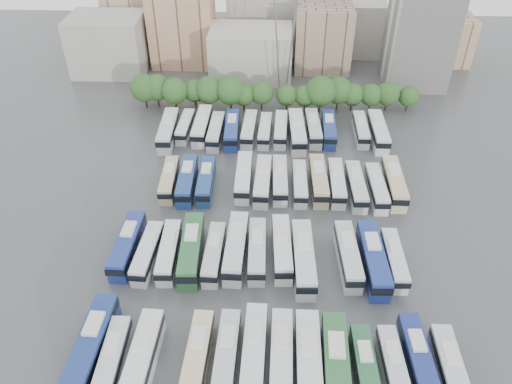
{
  "coord_description": "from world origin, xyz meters",
  "views": [
    {
      "loc": [
        0.17,
        -59.02,
        53.75
      ],
      "look_at": [
        -2.56,
        7.27,
        3.0
      ],
      "focal_mm": 35.0,
      "sensor_mm": 36.0,
      "label": 1
    }
  ],
  "objects_px": {
    "bus_r0_s12": "(418,359)",
    "bus_r2_s2": "(187,180)",
    "bus_r0_s4": "(197,356)",
    "bus_r2_s8": "(300,183)",
    "bus_r0_s8": "(308,364)",
    "bus_r1_s4": "(214,254)",
    "bus_r2_s5": "(244,177)",
    "bus_r2_s7": "(280,179)",
    "bus_r0_s13": "(451,373)",
    "bus_r0_s9": "(336,367)",
    "bus_r2_s12": "(377,188)",
    "bus_r2_s6": "(263,180)",
    "bus_r3_s12": "(361,129)",
    "bus_r0_s11": "(394,369)",
    "bus_r1_s5": "(236,247)",
    "bus_r3_s4": "(232,129)",
    "bus_r1_s12": "(394,259)",
    "bus_r0_s7": "(281,357)",
    "bus_r1_s3": "(191,249)",
    "bus_r3_s9": "(313,128)",
    "bus_r2_s10": "(337,182)",
    "bus_r1_s2": "(169,251)",
    "bus_r3_s13": "(378,131)",
    "bus_r1_s6": "(257,250)",
    "bus_r0_s6": "(254,352)",
    "bus_r0_s5": "(227,354)",
    "bus_r3_s3": "(216,131)",
    "bus_r1_s0": "(128,245)",
    "electricity_pylon": "(285,15)",
    "bus_r3_s6": "(265,130)",
    "apartment_tower": "(421,30)",
    "bus_r3_s10": "(329,129)",
    "bus_r1_s8": "(303,258)",
    "bus_r2_s9": "(319,180)",
    "bus_r0_s0": "(92,345)",
    "bus_r3_s1": "(185,126)",
    "bus_r0_s2": "(142,359)",
    "bus_r2_s1": "(169,179)",
    "bus_r0_s1": "(112,361)",
    "bus_r2_s3": "(206,181)",
    "bus_r2_s11": "(356,186)",
    "bus_r1_s7": "(282,248)",
    "bus_r3_s2": "(202,125)",
    "bus_r3_s7": "(281,129)"
  },
  "relations": [
    {
      "from": "bus_r0_s13",
      "to": "bus_r1_s4",
      "type": "xyz_separation_m",
      "value": [
        -29.69,
        18.51,
        -0.07
      ]
    },
    {
      "from": "bus_r0_s12",
      "to": "bus_r2_s2",
      "type": "bearing_deg",
      "value": 131.29
    },
    {
      "from": "bus_r0_s1",
      "to": "bus_r3_s1",
      "type": "bearing_deg",
      "value": 88.76
    },
    {
      "from": "bus_r1_s3",
      "to": "bus_r1_s4",
      "type": "height_order",
      "value": "bus_r1_s3"
    },
    {
      "from": "bus_r0_s7",
      "to": "bus_r3_s10",
      "type": "xyz_separation_m",
      "value": [
        9.74,
        54.38,
        -0.06
      ]
    },
    {
      "from": "bus_r0_s8",
      "to": "bus_r1_s5",
      "type": "height_order",
      "value": "bus_r0_s8"
    },
    {
      "from": "bus_r0_s7",
      "to": "bus_r1_s12",
      "type": "xyz_separation_m",
      "value": [
        16.47,
        17.14,
        -0.19
      ]
    },
    {
      "from": "bus_r0_s8",
      "to": "bus_r1_s4",
      "type": "bearing_deg",
      "value": 125.99
    },
    {
      "from": "bus_r2_s11",
      "to": "bus_r3_s12",
      "type": "xyz_separation_m",
      "value": [
        3.34,
        19.82,
        -0.09
      ]
    },
    {
      "from": "bus_r0_s2",
      "to": "bus_r0_s11",
      "type": "bearing_deg",
      "value": 2.07
    },
    {
      "from": "bus_r2_s7",
      "to": "bus_r3_s4",
      "type": "xyz_separation_m",
      "value": [
        -9.88,
        16.98,
        0.08
      ]
    },
    {
      "from": "bus_r2_s3",
      "to": "bus_r3_s12",
      "type": "height_order",
      "value": "bus_r2_s3"
    },
    {
      "from": "bus_r2_s12",
      "to": "bus_r3_s3",
      "type": "relative_size",
      "value": 0.98
    },
    {
      "from": "bus_r1_s3",
      "to": "bus_r3_s9",
      "type": "xyz_separation_m",
      "value": [
        19.91,
        36.84,
        -0.21
      ]
    },
    {
      "from": "bus_r0_s12",
      "to": "bus_r0_s11",
      "type": "bearing_deg",
      "value": -158.09
    },
    {
      "from": "apartment_tower",
      "to": "bus_r2_s7",
      "type": "bearing_deg",
      "value": -125.66
    },
    {
      "from": "bus_r1_s12",
      "to": "bus_r2_s11",
      "type": "relative_size",
      "value": 0.93
    },
    {
      "from": "bus_r1_s6",
      "to": "bus_r3_s12",
      "type": "xyz_separation_m",
      "value": [
        19.95,
        36.56,
        -0.09
      ]
    },
    {
      "from": "bus_r3_s4",
      "to": "bus_r1_s12",
      "type": "bearing_deg",
      "value": -55.16
    },
    {
      "from": "bus_r0_s4",
      "to": "bus_r2_s8",
      "type": "height_order",
      "value": "bus_r0_s4"
    },
    {
      "from": "bus_r0_s11",
      "to": "bus_r1_s6",
      "type": "height_order",
      "value": "bus_r1_s6"
    },
    {
      "from": "bus_r1_s0",
      "to": "electricity_pylon",
      "type": "bearing_deg",
      "value": 68.66
    },
    {
      "from": "bus_r0_s7",
      "to": "bus_r3_s1",
      "type": "bearing_deg",
      "value": 111.09
    },
    {
      "from": "bus_r1_s6",
      "to": "bus_r3_s7",
      "type": "height_order",
      "value": "bus_r1_s6"
    },
    {
      "from": "bus_r0_s8",
      "to": "bus_r3_s1",
      "type": "relative_size",
      "value": 1.25
    },
    {
      "from": "bus_r2_s7",
      "to": "bus_r3_s10",
      "type": "bearing_deg",
      "value": 60.07
    },
    {
      "from": "bus_r2_s5",
      "to": "bus_r3_s10",
      "type": "bearing_deg",
      "value": 46.84
    },
    {
      "from": "bus_r0_s9",
      "to": "bus_r2_s12",
      "type": "relative_size",
      "value": 1.18
    },
    {
      "from": "bus_r3_s6",
      "to": "apartment_tower",
      "type": "bearing_deg",
      "value": 40.53
    },
    {
      "from": "bus_r1_s0",
      "to": "bus_r3_s2",
      "type": "relative_size",
      "value": 0.99
    },
    {
      "from": "bus_r0_s6",
      "to": "bus_r2_s8",
      "type": "distance_m",
      "value": 35.52
    },
    {
      "from": "bus_r1_s0",
      "to": "bus_r2_s7",
      "type": "xyz_separation_m",
      "value": [
        22.85,
        17.82,
        -0.12
      ]
    },
    {
      "from": "bus_r2_s8",
      "to": "bus_r3_s13",
      "type": "relative_size",
      "value": 0.85
    },
    {
      "from": "bus_r0_s0",
      "to": "bus_r3_s3",
      "type": "bearing_deg",
      "value": 81.21
    },
    {
      "from": "bus_r1_s2",
      "to": "bus_r3_s13",
      "type": "bearing_deg",
      "value": 42.94
    },
    {
      "from": "electricity_pylon",
      "to": "bus_r3_s10",
      "type": "distance_m",
      "value": 27.23
    },
    {
      "from": "bus_r1_s8",
      "to": "bus_r2_s9",
      "type": "distance_m",
      "value": 19.92
    },
    {
      "from": "bus_r1_s4",
      "to": "bus_r1_s7",
      "type": "relative_size",
      "value": 0.92
    },
    {
      "from": "bus_r0_s5",
      "to": "bus_r3_s3",
      "type": "bearing_deg",
      "value": 98.77
    },
    {
      "from": "bus_r0_s2",
      "to": "bus_r3_s1",
      "type": "relative_size",
      "value": 1.18
    },
    {
      "from": "bus_r1_s6",
      "to": "bus_r2_s6",
      "type": "height_order",
      "value": "bus_r2_s6"
    },
    {
      "from": "apartment_tower",
      "to": "bus_r2_s9",
      "type": "xyz_separation_m",
      "value": [
        -25.7,
        -45.38,
        -11.08
      ]
    },
    {
      "from": "bus_r2_s1",
      "to": "bus_r3_s13",
      "type": "relative_size",
      "value": 0.87
    },
    {
      "from": "bus_r0_s11",
      "to": "bus_r0_s12",
      "type": "height_order",
      "value": "bus_r0_s12"
    },
    {
      "from": "bus_r2_s5",
      "to": "bus_r3_s3",
      "type": "xyz_separation_m",
      "value": [
        -6.65,
        15.82,
        -0.09
      ]
    },
    {
      "from": "bus_r0_s11",
      "to": "bus_r3_s3",
      "type": "distance_m",
      "value": 59.74
    },
    {
      "from": "bus_r0_s12",
      "to": "bus_r1_s4",
      "type": "distance_m",
      "value": 31.2
    },
    {
      "from": "bus_r2_s6",
      "to": "bus_r3_s12",
      "type": "bearing_deg",
      "value": 45.74
    },
    {
      "from": "bus_r2_s5",
      "to": "bus_r2_s7",
      "type": "height_order",
      "value": "bus_r2_s5"
    },
    {
      "from": "bus_r2_s10",
      "to": "bus_r3_s12",
      "type": "distance_m",
      "value": 20.03
    }
  ]
}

